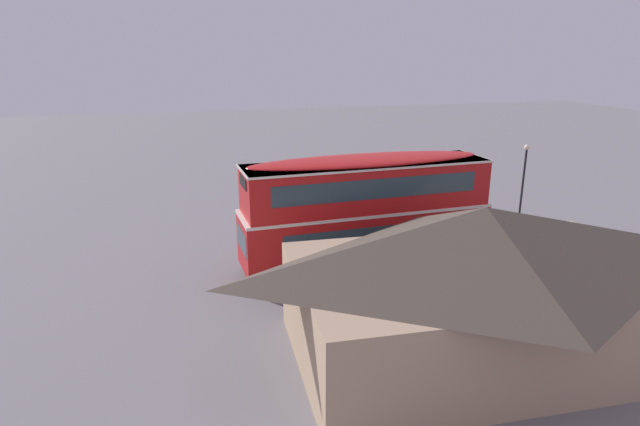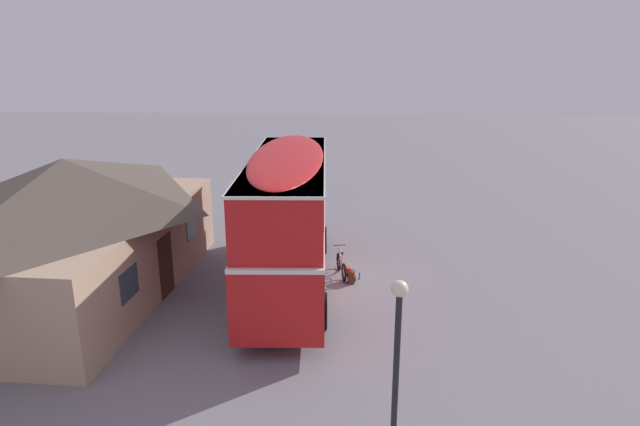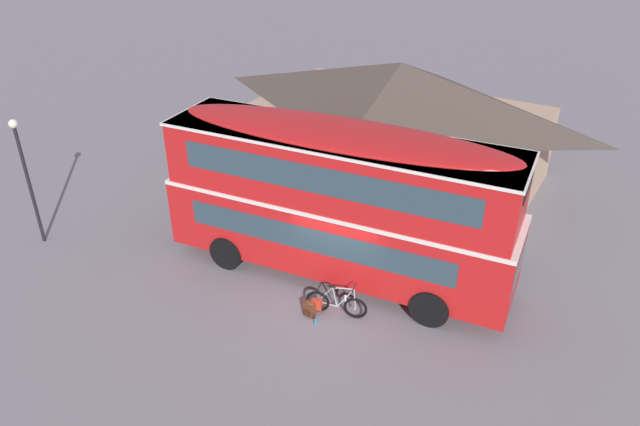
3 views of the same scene
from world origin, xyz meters
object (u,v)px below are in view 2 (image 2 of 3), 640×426
touring_bicycle (342,267)px  water_bottle_blue_sports (359,276)px  street_lamp (396,369)px  backpack_on_ground (352,276)px  double_decker_bus (288,213)px

touring_bicycle → water_bottle_blue_sports: (-0.25, -0.64, -0.25)m
street_lamp → backpack_on_ground: bearing=4.1°
backpack_on_ground → water_bottle_blue_sports: size_ratio=1.94×
touring_bicycle → double_decker_bus: bearing=113.3°
double_decker_bus → water_bottle_blue_sports: size_ratio=40.94×
double_decker_bus → street_lamp: bearing=-163.0°
touring_bicycle → backpack_on_ground: 0.69m
street_lamp → water_bottle_blue_sports: bearing=2.4°
backpack_on_ground → street_lamp: (-9.78, -0.71, 2.44)m
backpack_on_ground → street_lamp: 10.11m
touring_bicycle → street_lamp: bearing=-174.2°
double_decker_bus → backpack_on_ground: double_decker_bus is taller
double_decker_bus → water_bottle_blue_sports: (0.55, -2.50, -2.52)m
touring_bicycle → water_bottle_blue_sports: size_ratio=6.77×
backpack_on_ground → double_decker_bus: bearing=95.7°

